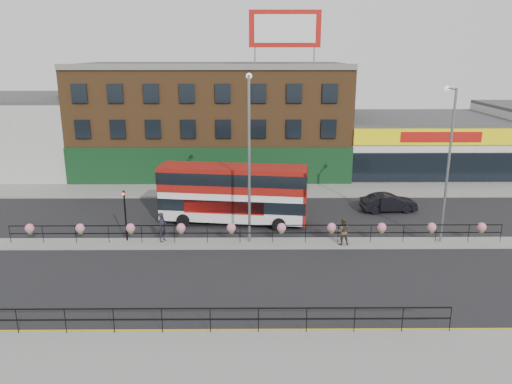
{
  "coord_description": "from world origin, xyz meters",
  "views": [
    {
      "loc": [
        -0.24,
        -28.53,
        11.49
      ],
      "look_at": [
        0.0,
        3.0,
        2.5
      ],
      "focal_mm": 35.0,
      "sensor_mm": 36.0,
      "label": 1
    }
  ],
  "objects_px": {
    "car": "(389,203)",
    "pedestrian_b": "(343,231)",
    "double_decker_bus": "(234,189)",
    "pedestrian_a": "(162,227)",
    "lamp_column_west": "(249,145)",
    "lamp_column_east": "(448,153)"
  },
  "relations": [
    {
      "from": "pedestrian_a",
      "to": "lamp_column_west",
      "type": "xyz_separation_m",
      "value": [
        5.33,
        0.16,
        5.03
      ]
    },
    {
      "from": "pedestrian_a",
      "to": "pedestrian_b",
      "type": "bearing_deg",
      "value": -73.33
    },
    {
      "from": "pedestrian_a",
      "to": "lamp_column_west",
      "type": "bearing_deg",
      "value": -68.38
    },
    {
      "from": "car",
      "to": "lamp_column_east",
      "type": "relative_size",
      "value": 0.45
    },
    {
      "from": "car",
      "to": "pedestrian_a",
      "type": "xyz_separation_m",
      "value": [
        -15.56,
        -6.25,
        0.4
      ]
    },
    {
      "from": "pedestrian_a",
      "to": "lamp_column_west",
      "type": "height_order",
      "value": "lamp_column_west"
    },
    {
      "from": "car",
      "to": "lamp_column_west",
      "type": "distance_m",
      "value": 13.09
    },
    {
      "from": "pedestrian_a",
      "to": "lamp_column_east",
      "type": "distance_m",
      "value": 17.7
    },
    {
      "from": "car",
      "to": "lamp_column_east",
      "type": "distance_m",
      "value": 8.08
    },
    {
      "from": "car",
      "to": "pedestrian_b",
      "type": "xyz_separation_m",
      "value": [
        -4.61,
        -6.86,
        0.33
      ]
    },
    {
      "from": "car",
      "to": "pedestrian_b",
      "type": "bearing_deg",
      "value": 140.26
    },
    {
      "from": "double_decker_bus",
      "to": "lamp_column_west",
      "type": "bearing_deg",
      "value": -72.93
    },
    {
      "from": "pedestrian_a",
      "to": "pedestrian_b",
      "type": "relative_size",
      "value": 1.09
    },
    {
      "from": "car",
      "to": "pedestrian_a",
      "type": "distance_m",
      "value": 16.77
    },
    {
      "from": "car",
      "to": "pedestrian_b",
      "type": "height_order",
      "value": "pedestrian_b"
    },
    {
      "from": "double_decker_bus",
      "to": "car",
      "type": "xyz_separation_m",
      "value": [
        11.31,
        2.56,
        -1.81
      ]
    },
    {
      "from": "car",
      "to": "double_decker_bus",
      "type": "bearing_deg",
      "value": 96.92
    },
    {
      "from": "double_decker_bus",
      "to": "car",
      "type": "distance_m",
      "value": 11.74
    },
    {
      "from": "car",
      "to": "pedestrian_b",
      "type": "relative_size",
      "value": 2.46
    },
    {
      "from": "pedestrian_b",
      "to": "lamp_column_east",
      "type": "distance_m",
      "value": 7.75
    },
    {
      "from": "car",
      "to": "pedestrian_a",
      "type": "height_order",
      "value": "pedestrian_a"
    },
    {
      "from": "pedestrian_b",
      "to": "car",
      "type": "bearing_deg",
      "value": -129.09
    }
  ]
}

